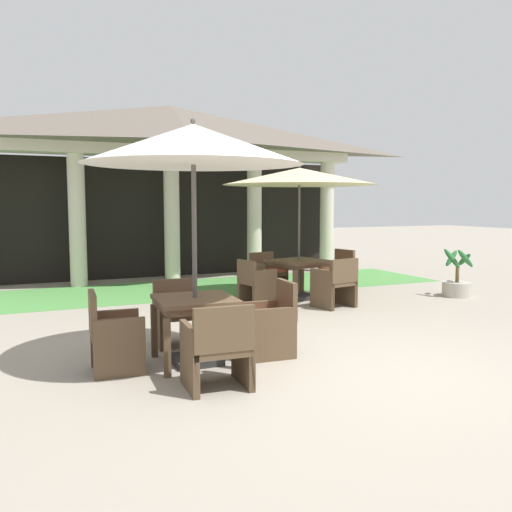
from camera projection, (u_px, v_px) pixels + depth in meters
ground_plane at (361, 371)px, 5.85m from camera, size 60.00×60.00×0.00m
background_pavilion at (169, 147)px, 12.57m from camera, size 9.70×2.48×4.07m
lawn_strip at (190, 289)px, 11.52m from camera, size 11.50×2.66×0.01m
patio_table_near_foreground at (195, 307)px, 6.11m from camera, size 0.94×0.94×0.76m
patio_umbrella_near_foreground at (193, 146)px, 5.93m from camera, size 2.45×2.45×2.76m
patio_chair_near_foreground_west at (113, 335)px, 5.82m from camera, size 0.58×0.59×0.88m
patio_chair_near_foreground_south at (218, 349)px, 5.28m from camera, size 0.66×0.63×0.86m
patio_chair_near_foreground_north at (179, 314)px, 6.98m from camera, size 0.64×0.60×0.82m
patio_chair_near_foreground_east at (269, 322)px, 6.45m from camera, size 0.61×0.58×0.90m
patio_table_mid_left at (299, 265)px, 10.23m from camera, size 1.13×1.13×0.75m
patio_umbrella_mid_left at (299, 177)px, 10.07m from camera, size 2.89×2.89×2.55m
patio_chair_mid_left_south at (335, 284)px, 9.42m from camera, size 0.71×0.68×0.88m
patio_chair_mid_left_east at (338, 274)px, 10.83m from camera, size 0.60×0.64×0.90m
patio_chair_mid_left_west at (255, 283)px, 9.68m from camera, size 0.60×0.63×0.82m
patio_chair_mid_left_north at (267, 273)px, 11.08m from camera, size 0.70×0.66×0.81m
potted_palm_right_edge at (457, 284)px, 10.56m from camera, size 0.55×0.55×0.98m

